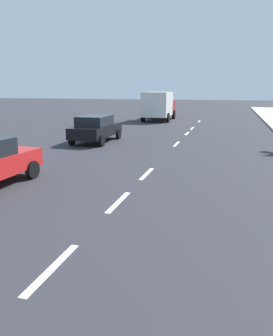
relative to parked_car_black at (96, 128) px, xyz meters
name	(u,v)px	position (x,y,z in m)	size (l,w,h in m)	color
ground_plane	(169,151)	(4.78, -1.74, -0.84)	(160.00, 160.00, 0.00)	#2D2D33
lane_stripe_2	(52,268)	(4.78, -13.34, -0.84)	(0.16, 1.80, 0.01)	white
lane_stripe_3	(118,202)	(4.78, -9.73, -0.84)	(0.16, 1.80, 0.01)	white
lane_stripe_4	(147,174)	(4.78, -6.46, -0.84)	(0.16, 1.80, 0.01)	white
lane_stripe_5	(177,144)	(4.78, 0.57, -0.84)	(0.16, 1.80, 0.01)	white
lane_stripe_6	(187,133)	(4.78, 5.30, -0.84)	(0.16, 1.80, 0.01)	white
lane_stripe_7	(192,128)	(4.78, 8.52, -0.84)	(0.16, 1.80, 0.01)	white
lane_stripe_8	(199,121)	(4.78, 14.47, -0.84)	(0.16, 1.80, 0.01)	white
parked_car_black	(96,128)	(0.00, 0.00, 0.00)	(2.01, 4.32, 1.57)	black
delivery_truck	(159,105)	(0.75, 14.37, 0.66)	(2.79, 6.30, 2.80)	maroon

